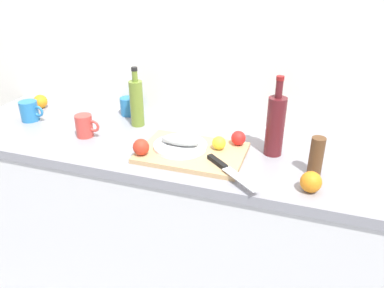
{
  "coord_description": "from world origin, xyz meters",
  "views": [
    {
      "loc": [
        0.61,
        -1.39,
        1.64
      ],
      "look_at": [
        0.17,
        -0.08,
        0.95
      ],
      "focal_mm": 35.63,
      "sensor_mm": 36.0,
      "label": 1
    }
  ],
  "objects_px": {
    "wine_bottle": "(275,125)",
    "coffee_mug_1": "(85,126)",
    "coffee_mug_0": "(30,111)",
    "orange_0": "(40,101)",
    "fish_fillet": "(180,140)",
    "lemon_0": "(219,143)",
    "white_plate": "(180,146)",
    "chef_knife": "(225,168)",
    "cutting_board": "(192,153)",
    "coffee_mug_2": "(129,106)",
    "olive_oil_bottle": "(137,102)",
    "pepper_mill": "(316,156)"
  },
  "relations": [
    {
      "from": "fish_fillet",
      "to": "coffee_mug_2",
      "type": "xyz_separation_m",
      "value": [
        -0.39,
        0.31,
        -0.01
      ]
    },
    {
      "from": "wine_bottle",
      "to": "coffee_mug_1",
      "type": "height_order",
      "value": "wine_bottle"
    },
    {
      "from": "lemon_0",
      "to": "coffee_mug_0",
      "type": "xyz_separation_m",
      "value": [
        -0.98,
        0.04,
        0.0
      ]
    },
    {
      "from": "white_plate",
      "to": "olive_oil_bottle",
      "type": "distance_m",
      "value": 0.37
    },
    {
      "from": "olive_oil_bottle",
      "to": "white_plate",
      "type": "bearing_deg",
      "value": -34.29
    },
    {
      "from": "fish_fillet",
      "to": "wine_bottle",
      "type": "distance_m",
      "value": 0.39
    },
    {
      "from": "chef_knife",
      "to": "cutting_board",
      "type": "bearing_deg",
      "value": -172.86
    },
    {
      "from": "white_plate",
      "to": "orange_0",
      "type": "height_order",
      "value": "orange_0"
    },
    {
      "from": "coffee_mug_0",
      "to": "orange_0",
      "type": "distance_m",
      "value": 0.17
    },
    {
      "from": "orange_0",
      "to": "fish_fillet",
      "type": "bearing_deg",
      "value": -15.3
    },
    {
      "from": "fish_fillet",
      "to": "pepper_mill",
      "type": "bearing_deg",
      "value": -0.93
    },
    {
      "from": "coffee_mug_1",
      "to": "orange_0",
      "type": "distance_m",
      "value": 0.49
    },
    {
      "from": "olive_oil_bottle",
      "to": "coffee_mug_1",
      "type": "height_order",
      "value": "olive_oil_bottle"
    },
    {
      "from": "orange_0",
      "to": "wine_bottle",
      "type": "bearing_deg",
      "value": -6.2
    },
    {
      "from": "fish_fillet",
      "to": "chef_knife",
      "type": "distance_m",
      "value": 0.25
    },
    {
      "from": "fish_fillet",
      "to": "orange_0",
      "type": "height_order",
      "value": "orange_0"
    },
    {
      "from": "orange_0",
      "to": "olive_oil_bottle",
      "type": "bearing_deg",
      "value": -4.19
    },
    {
      "from": "chef_knife",
      "to": "white_plate",
      "type": "bearing_deg",
      "value": -168.12
    },
    {
      "from": "cutting_board",
      "to": "wine_bottle",
      "type": "relative_size",
      "value": 1.29
    },
    {
      "from": "olive_oil_bottle",
      "to": "wine_bottle",
      "type": "distance_m",
      "value": 0.67
    },
    {
      "from": "chef_knife",
      "to": "olive_oil_bottle",
      "type": "bearing_deg",
      "value": -171.59
    },
    {
      "from": "white_plate",
      "to": "chef_knife",
      "type": "bearing_deg",
      "value": -28.33
    },
    {
      "from": "white_plate",
      "to": "coffee_mug_2",
      "type": "height_order",
      "value": "coffee_mug_2"
    },
    {
      "from": "olive_oil_bottle",
      "to": "wine_bottle",
      "type": "bearing_deg",
      "value": -7.99
    },
    {
      "from": "fish_fillet",
      "to": "coffee_mug_0",
      "type": "bearing_deg",
      "value": 174.32
    },
    {
      "from": "lemon_0",
      "to": "pepper_mill",
      "type": "relative_size",
      "value": 0.38
    },
    {
      "from": "coffee_mug_0",
      "to": "pepper_mill",
      "type": "distance_m",
      "value": 1.36
    },
    {
      "from": "fish_fillet",
      "to": "coffee_mug_1",
      "type": "distance_m",
      "value": 0.46
    },
    {
      "from": "white_plate",
      "to": "pepper_mill",
      "type": "distance_m",
      "value": 0.54
    },
    {
      "from": "orange_0",
      "to": "lemon_0",
      "type": "bearing_deg",
      "value": -11.15
    },
    {
      "from": "white_plate",
      "to": "coffee_mug_1",
      "type": "height_order",
      "value": "coffee_mug_1"
    },
    {
      "from": "coffee_mug_0",
      "to": "pepper_mill",
      "type": "xyz_separation_m",
      "value": [
        1.36,
        -0.09,
        0.03
      ]
    },
    {
      "from": "coffee_mug_2",
      "to": "white_plate",
      "type": "bearing_deg",
      "value": -37.9
    },
    {
      "from": "cutting_board",
      "to": "orange_0",
      "type": "relative_size",
      "value": 5.9
    },
    {
      "from": "white_plate",
      "to": "olive_oil_bottle",
      "type": "xyz_separation_m",
      "value": [
        -0.29,
        0.2,
        0.09
      ]
    },
    {
      "from": "lemon_0",
      "to": "wine_bottle",
      "type": "bearing_deg",
      "value": 18.06
    },
    {
      "from": "olive_oil_bottle",
      "to": "coffee_mug_0",
      "type": "relative_size",
      "value": 2.25
    },
    {
      "from": "fish_fillet",
      "to": "lemon_0",
      "type": "bearing_deg",
      "value": 13.5
    },
    {
      "from": "fish_fillet",
      "to": "chef_knife",
      "type": "height_order",
      "value": "fish_fillet"
    },
    {
      "from": "coffee_mug_2",
      "to": "lemon_0",
      "type": "bearing_deg",
      "value": -26.08
    },
    {
      "from": "coffee_mug_0",
      "to": "pepper_mill",
      "type": "bearing_deg",
      "value": -3.81
    },
    {
      "from": "cutting_board",
      "to": "fish_fillet",
      "type": "relative_size",
      "value": 2.55
    },
    {
      "from": "coffee_mug_2",
      "to": "orange_0",
      "type": "bearing_deg",
      "value": -172.81
    },
    {
      "from": "coffee_mug_0",
      "to": "coffee_mug_1",
      "type": "distance_m",
      "value": 0.37
    },
    {
      "from": "fish_fillet",
      "to": "pepper_mill",
      "type": "xyz_separation_m",
      "value": [
        0.54,
        -0.01,
        0.02
      ]
    },
    {
      "from": "fish_fillet",
      "to": "lemon_0",
      "type": "relative_size",
      "value": 2.96
    },
    {
      "from": "cutting_board",
      "to": "chef_knife",
      "type": "xyz_separation_m",
      "value": [
        0.17,
        -0.11,
        0.02
      ]
    },
    {
      "from": "lemon_0",
      "to": "coffee_mug_0",
      "type": "distance_m",
      "value": 0.98
    },
    {
      "from": "pepper_mill",
      "to": "fish_fillet",
      "type": "bearing_deg",
      "value": 179.07
    },
    {
      "from": "coffee_mug_0",
      "to": "orange_0",
      "type": "relative_size",
      "value": 1.75
    }
  ]
}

